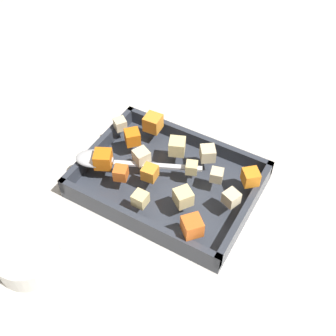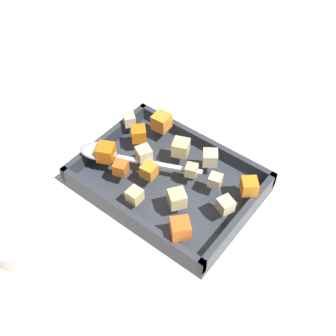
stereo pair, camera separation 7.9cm
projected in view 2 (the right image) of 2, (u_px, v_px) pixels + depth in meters
The scene contains 20 objects.
ground_plane at pixel (161, 187), 0.87m from camera, with size 4.00×4.00×0.00m, color beige.
baking_dish at pixel (168, 183), 0.86m from camera, with size 0.34×0.25×0.05m.
carrot_chunk_rim_edge at pixel (180, 228), 0.73m from camera, with size 0.03×0.03×0.03m, color orange.
carrot_chunk_far_right at pixel (106, 152), 0.85m from camera, with size 0.03×0.03×0.03m, color orange.
carrot_chunk_under_handle at pixel (249, 186), 0.79m from camera, with size 0.03×0.03×0.03m, color orange.
carrot_chunk_corner_sw at pixel (139, 134), 0.88m from camera, with size 0.03×0.03×0.03m, color orange.
carrot_chunk_near_spoon at pixel (121, 168), 0.82m from camera, with size 0.03×0.03×0.03m, color orange.
carrot_chunk_mid_right at pixel (149, 171), 0.82m from camera, with size 0.03×0.03×0.03m, color orange.
carrot_chunk_near_left at pixel (161, 122), 0.90m from camera, with size 0.03×0.03×0.03m, color orange.
potato_chunk_back_center at pixel (181, 148), 0.86m from camera, with size 0.03×0.03×0.03m, color #E0CC89.
potato_chunk_center at pixel (191, 170), 0.82m from camera, with size 0.02×0.02×0.02m, color #E0CC89.
potato_chunk_mid_left at pixel (144, 154), 0.85m from camera, with size 0.03×0.03×0.03m, color beige.
potato_chunk_near_right at pixel (210, 158), 0.84m from camera, with size 0.03×0.03×0.03m, color beige.
potato_chunk_front_center at pixel (215, 180), 0.80m from camera, with size 0.02×0.02×0.02m, color beige.
potato_chunk_corner_ne at pixel (129, 120), 0.92m from camera, with size 0.02×0.02×0.02m, color beige.
potato_chunk_corner_nw at pixel (135, 195), 0.78m from camera, with size 0.03×0.03×0.03m, color #E0CC89.
potato_chunk_heap_top at pixel (177, 198), 0.77m from camera, with size 0.03×0.03×0.03m, color #E0CC89.
potato_chunk_corner_se at pixel (225, 205), 0.77m from camera, with size 0.03×0.03×0.03m, color beige.
serving_spoon at pixel (105, 153), 0.86m from camera, with size 0.24×0.13×0.02m.
small_prep_bowl at pixel (20, 239), 0.77m from camera, with size 0.11×0.11×0.04m, color silver.
Camera 2 is at (-0.35, 0.42, 0.68)m, focal length 46.25 mm.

